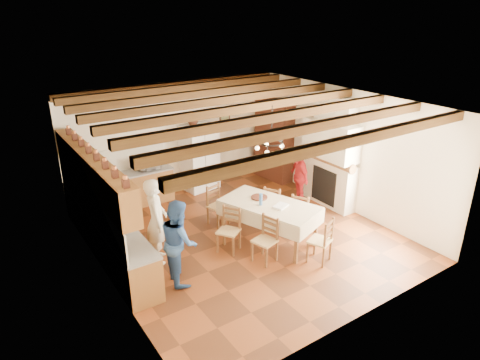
% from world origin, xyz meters
% --- Properties ---
extents(floor, '(6.00, 6.50, 0.02)m').
position_xyz_m(floor, '(0.00, 0.00, -0.01)').
color(floor, '#4F2814').
rests_on(floor, ground).
extents(ceiling, '(6.00, 6.50, 0.02)m').
position_xyz_m(ceiling, '(0.00, 0.00, 3.01)').
color(ceiling, white).
rests_on(ceiling, ground).
extents(wall_back, '(6.00, 0.02, 3.00)m').
position_xyz_m(wall_back, '(0.00, 3.26, 1.50)').
color(wall_back, white).
rests_on(wall_back, ground).
extents(wall_front, '(6.00, 0.02, 3.00)m').
position_xyz_m(wall_front, '(0.00, -3.26, 1.50)').
color(wall_front, white).
rests_on(wall_front, ground).
extents(wall_left, '(0.02, 6.50, 3.00)m').
position_xyz_m(wall_left, '(-3.01, 0.00, 1.50)').
color(wall_left, white).
rests_on(wall_left, ground).
extents(wall_right, '(0.02, 6.50, 3.00)m').
position_xyz_m(wall_right, '(3.01, 0.00, 1.50)').
color(wall_right, white).
rests_on(wall_right, ground).
extents(ceiling_beams, '(6.00, 6.30, 0.16)m').
position_xyz_m(ceiling_beams, '(0.00, 0.00, 2.91)').
color(ceiling_beams, '#362012').
rests_on(ceiling_beams, ground).
extents(lower_cabinets_left, '(0.60, 4.30, 0.86)m').
position_xyz_m(lower_cabinets_left, '(-2.70, 1.05, 0.43)').
color(lower_cabinets_left, brown).
rests_on(lower_cabinets_left, ground).
extents(lower_cabinets_back, '(2.30, 0.60, 0.86)m').
position_xyz_m(lower_cabinets_back, '(-1.55, 2.95, 0.43)').
color(lower_cabinets_back, brown).
rests_on(lower_cabinets_back, ground).
extents(countertop_left, '(0.62, 4.30, 0.04)m').
position_xyz_m(countertop_left, '(-2.70, 1.05, 0.88)').
color(countertop_left, slate).
rests_on(countertop_left, lower_cabinets_left).
extents(countertop_back, '(2.34, 0.62, 0.04)m').
position_xyz_m(countertop_back, '(-1.55, 2.95, 0.88)').
color(countertop_back, slate).
rests_on(countertop_back, lower_cabinets_back).
extents(backsplash_left, '(0.03, 4.30, 0.60)m').
position_xyz_m(backsplash_left, '(-2.98, 1.05, 1.20)').
color(backsplash_left, beige).
rests_on(backsplash_left, ground).
extents(backsplash_back, '(2.30, 0.03, 0.60)m').
position_xyz_m(backsplash_back, '(-1.55, 3.23, 1.20)').
color(backsplash_back, beige).
rests_on(backsplash_back, ground).
extents(upper_cabinets, '(0.35, 4.20, 0.70)m').
position_xyz_m(upper_cabinets, '(-2.83, 1.05, 1.85)').
color(upper_cabinets, brown).
rests_on(upper_cabinets, ground).
extents(fireplace, '(0.56, 1.60, 2.80)m').
position_xyz_m(fireplace, '(2.72, 0.20, 1.40)').
color(fireplace, beige).
rests_on(fireplace, ground).
extents(wall_picture, '(0.34, 0.03, 0.42)m').
position_xyz_m(wall_picture, '(1.55, 3.23, 1.85)').
color(wall_picture, black).
rests_on(wall_picture, ground).
extents(refrigerator, '(1.01, 0.87, 1.84)m').
position_xyz_m(refrigerator, '(0.55, 3.02, 0.92)').
color(refrigerator, white).
rests_on(refrigerator, floor).
extents(hutch, '(0.67, 1.33, 2.33)m').
position_xyz_m(hutch, '(2.75, 2.44, 1.16)').
color(hutch, '#3A1910').
rests_on(hutch, floor).
extents(dining_table, '(1.69, 2.29, 0.90)m').
position_xyz_m(dining_table, '(0.36, -0.43, 0.81)').
color(dining_table, white).
rests_on(dining_table, floor).
extents(chandelier, '(0.47, 0.47, 0.03)m').
position_xyz_m(chandelier, '(0.36, -0.43, 2.25)').
color(chandelier, black).
rests_on(chandelier, ground).
extents(chair_left_near, '(0.49, 0.51, 0.96)m').
position_xyz_m(chair_left_near, '(-0.20, -1.03, 0.48)').
color(chair_left_near, brown).
rests_on(chair_left_near, floor).
extents(chair_left_far, '(0.56, 0.57, 0.96)m').
position_xyz_m(chair_left_far, '(-0.59, -0.29, 0.48)').
color(chair_left_far, brown).
rests_on(chair_left_far, floor).
extents(chair_right_near, '(0.56, 0.57, 0.96)m').
position_xyz_m(chair_right_near, '(1.24, -0.50, 0.48)').
color(chair_right_near, brown).
rests_on(chair_right_near, floor).
extents(chair_right_far, '(0.56, 0.57, 0.96)m').
position_xyz_m(chair_right_far, '(0.99, 0.19, 0.48)').
color(chair_right_far, brown).
rests_on(chair_right_far, floor).
extents(chair_end_near, '(0.54, 0.53, 0.96)m').
position_xyz_m(chair_end_near, '(0.71, -1.63, 0.48)').
color(chair_end_near, brown).
rests_on(chair_end_near, floor).
extents(chair_end_far, '(0.50, 0.48, 0.96)m').
position_xyz_m(chair_end_far, '(-0.14, 0.84, 0.48)').
color(chair_end_far, brown).
rests_on(chair_end_far, floor).
extents(person_man, '(0.63, 0.75, 1.77)m').
position_xyz_m(person_man, '(-1.94, 0.21, 0.88)').
color(person_man, white).
rests_on(person_man, floor).
extents(person_woman_blue, '(0.76, 0.89, 1.62)m').
position_xyz_m(person_woman_blue, '(-1.87, -0.64, 0.81)').
color(person_woman_blue, '#305799').
rests_on(person_woman_blue, floor).
extents(person_woman_red, '(0.56, 0.90, 1.43)m').
position_xyz_m(person_woman_red, '(2.20, 0.70, 0.71)').
color(person_woman_red, red).
rests_on(person_woman_red, floor).
extents(microwave, '(0.56, 0.38, 0.31)m').
position_xyz_m(microwave, '(-0.95, 2.95, 1.06)').
color(microwave, silver).
rests_on(microwave, countertop_back).
extents(fridge_vase, '(0.30, 0.30, 0.29)m').
position_xyz_m(fridge_vase, '(0.41, 3.02, 1.98)').
color(fridge_vase, '#3A1910').
rests_on(fridge_vase, refrigerator).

